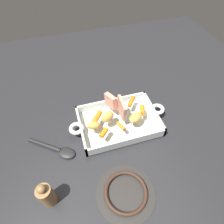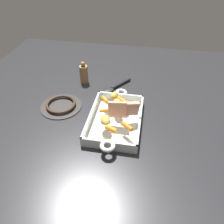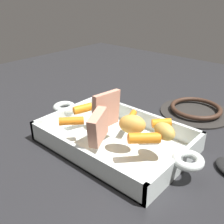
{
  "view_description": "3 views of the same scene",
  "coord_description": "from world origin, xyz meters",
  "px_view_note": "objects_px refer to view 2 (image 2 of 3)",
  "views": [
    {
      "loc": [
        -0.17,
        -0.47,
        0.68
      ],
      "look_at": [
        -0.03,
        0.02,
        0.08
      ],
      "focal_mm": 30.03,
      "sensor_mm": 36.0,
      "label": 1
    },
    {
      "loc": [
        0.74,
        0.12,
        0.69
      ],
      "look_at": [
        0.03,
        -0.01,
        0.08
      ],
      "focal_mm": 34.59,
      "sensor_mm": 36.0,
      "label": 2
    },
    {
      "loc": [
        -0.35,
        0.41,
        0.34
      ],
      "look_at": [
        0.01,
        -0.01,
        0.08
      ],
      "focal_mm": 41.87,
      "sensor_mm": 36.0,
      "label": 3
    }
  ],
  "objects_px": {
    "baby_carrot_southwest": "(105,100)",
    "pepper_mill": "(84,73)",
    "baby_carrot_southeast": "(110,129)",
    "potato_halved": "(114,96)",
    "roast_slice_thin": "(132,108)",
    "potato_near_roast": "(118,104)",
    "baby_carrot_northwest": "(104,110)",
    "roast_slice_thick": "(118,110)",
    "baby_carrot_center_left": "(122,100)",
    "baby_carrot_long": "(127,126)",
    "potato_whole": "(105,120)",
    "serving_spoon": "(114,87)",
    "roasting_dish": "(115,120)",
    "stove_burner_rear": "(61,105)"
  },
  "relations": [
    {
      "from": "baby_carrot_southwest",
      "to": "potato_whole",
      "type": "bearing_deg",
      "value": 12.28
    },
    {
      "from": "roast_slice_thin",
      "to": "potato_whole",
      "type": "height_order",
      "value": "roast_slice_thin"
    },
    {
      "from": "potato_whole",
      "to": "potato_near_roast",
      "type": "bearing_deg",
      "value": 161.26
    },
    {
      "from": "baby_carrot_center_left",
      "to": "serving_spoon",
      "type": "height_order",
      "value": "baby_carrot_center_left"
    },
    {
      "from": "baby_carrot_southeast",
      "to": "potato_halved",
      "type": "xyz_separation_m",
      "value": [
        -0.22,
        -0.02,
        0.01
      ]
    },
    {
      "from": "baby_carrot_southeast",
      "to": "stove_burner_rear",
      "type": "bearing_deg",
      "value": -121.59
    },
    {
      "from": "baby_carrot_southwest",
      "to": "stove_burner_rear",
      "type": "bearing_deg",
      "value": -86.14
    },
    {
      "from": "potato_near_roast",
      "to": "serving_spoon",
      "type": "distance_m",
      "value": 0.25
    },
    {
      "from": "roast_slice_thin",
      "to": "potato_halved",
      "type": "xyz_separation_m",
      "value": [
        -0.1,
        -0.1,
        -0.01
      ]
    },
    {
      "from": "potato_halved",
      "to": "baby_carrot_center_left",
      "type": "bearing_deg",
      "value": 60.22
    },
    {
      "from": "baby_carrot_northwest",
      "to": "serving_spoon",
      "type": "distance_m",
      "value": 0.28
    },
    {
      "from": "roast_slice_thick",
      "to": "baby_carrot_center_left",
      "type": "height_order",
      "value": "roast_slice_thick"
    },
    {
      "from": "roast_slice_thin",
      "to": "roast_slice_thick",
      "type": "distance_m",
      "value": 0.07
    },
    {
      "from": "potato_halved",
      "to": "potato_whole",
      "type": "xyz_separation_m",
      "value": [
        0.18,
        -0.01,
        -0.0
      ]
    },
    {
      "from": "stove_burner_rear",
      "to": "roast_slice_thick",
      "type": "bearing_deg",
      "value": 74.56
    },
    {
      "from": "roast_slice_thick",
      "to": "pepper_mill",
      "type": "relative_size",
      "value": 0.62
    },
    {
      "from": "baby_carrot_northwest",
      "to": "potato_near_roast",
      "type": "height_order",
      "value": "potato_near_roast"
    },
    {
      "from": "roast_slice_thin",
      "to": "baby_carrot_center_left",
      "type": "height_order",
      "value": "roast_slice_thin"
    },
    {
      "from": "roast_slice_thick",
      "to": "potato_near_roast",
      "type": "xyz_separation_m",
      "value": [
        -0.07,
        -0.01,
        -0.02
      ]
    },
    {
      "from": "baby_carrot_southwest",
      "to": "potato_halved",
      "type": "distance_m",
      "value": 0.05
    },
    {
      "from": "serving_spoon",
      "to": "potato_halved",
      "type": "bearing_deg",
      "value": 46.8
    },
    {
      "from": "potato_whole",
      "to": "baby_carrot_center_left",
      "type": "bearing_deg",
      "value": 162.22
    },
    {
      "from": "serving_spoon",
      "to": "pepper_mill",
      "type": "relative_size",
      "value": 1.44
    },
    {
      "from": "roast_slice_thin",
      "to": "serving_spoon",
      "type": "bearing_deg",
      "value": -155.03
    },
    {
      "from": "pepper_mill",
      "to": "potato_near_roast",
      "type": "bearing_deg",
      "value": 42.05
    },
    {
      "from": "potato_whole",
      "to": "baby_carrot_northwest",
      "type": "bearing_deg",
      "value": -165.19
    },
    {
      "from": "roast_slice_thin",
      "to": "potato_near_roast",
      "type": "height_order",
      "value": "roast_slice_thin"
    },
    {
      "from": "roast_slice_thin",
      "to": "pepper_mill",
      "type": "relative_size",
      "value": 0.49
    },
    {
      "from": "baby_carrot_long",
      "to": "potato_halved",
      "type": "relative_size",
      "value": 1.07
    },
    {
      "from": "pepper_mill",
      "to": "roasting_dish",
      "type": "bearing_deg",
      "value": 36.83
    },
    {
      "from": "roast_slice_thick",
      "to": "baby_carrot_center_left",
      "type": "bearing_deg",
      "value": 178.31
    },
    {
      "from": "serving_spoon",
      "to": "potato_whole",
      "type": "bearing_deg",
      "value": 40.18
    },
    {
      "from": "baby_carrot_center_left",
      "to": "baby_carrot_southeast",
      "type": "xyz_separation_m",
      "value": [
        0.2,
        -0.02,
        -0.0
      ]
    },
    {
      "from": "potato_whole",
      "to": "baby_carrot_long",
      "type": "bearing_deg",
      "value": 79.49
    },
    {
      "from": "stove_burner_rear",
      "to": "potato_whole",
      "type": "bearing_deg",
      "value": 63.07
    },
    {
      "from": "baby_carrot_northwest",
      "to": "potato_near_roast",
      "type": "bearing_deg",
      "value": 126.31
    },
    {
      "from": "potato_near_roast",
      "to": "serving_spoon",
      "type": "bearing_deg",
      "value": -166.1
    },
    {
      "from": "baby_carrot_center_left",
      "to": "potato_near_roast",
      "type": "bearing_deg",
      "value": -15.26
    },
    {
      "from": "baby_carrot_southwest",
      "to": "baby_carrot_northwest",
      "type": "relative_size",
      "value": 0.97
    },
    {
      "from": "roasting_dish",
      "to": "baby_carrot_center_left",
      "type": "bearing_deg",
      "value": 170.12
    },
    {
      "from": "baby_carrot_southeast",
      "to": "potato_near_roast",
      "type": "height_order",
      "value": "potato_near_roast"
    },
    {
      "from": "potato_halved",
      "to": "stove_burner_rear",
      "type": "height_order",
      "value": "potato_halved"
    },
    {
      "from": "roasting_dish",
      "to": "stove_burner_rear",
      "type": "xyz_separation_m",
      "value": [
        -0.07,
        -0.29,
        -0.01
      ]
    },
    {
      "from": "potato_whole",
      "to": "potato_near_roast",
      "type": "distance_m",
      "value": 0.12
    },
    {
      "from": "baby_carrot_center_left",
      "to": "baby_carrot_northwest",
      "type": "bearing_deg",
      "value": -38.88
    },
    {
      "from": "baby_carrot_southwest",
      "to": "pepper_mill",
      "type": "bearing_deg",
      "value": -143.6
    },
    {
      "from": "roasting_dish",
      "to": "baby_carrot_long",
      "type": "relative_size",
      "value": 7.56
    },
    {
      "from": "baby_carrot_northwest",
      "to": "potato_near_roast",
      "type": "distance_m",
      "value": 0.07
    },
    {
      "from": "baby_carrot_center_left",
      "to": "baby_carrot_long",
      "type": "height_order",
      "value": "baby_carrot_center_left"
    },
    {
      "from": "baby_carrot_southeast",
      "to": "pepper_mill",
      "type": "bearing_deg",
      "value": -151.18
    }
  ]
}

